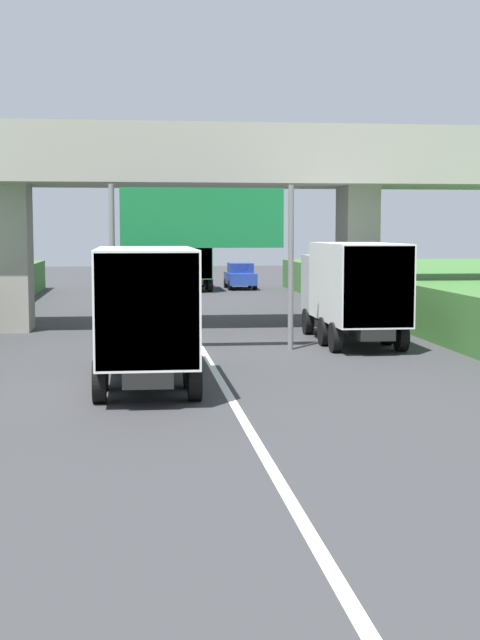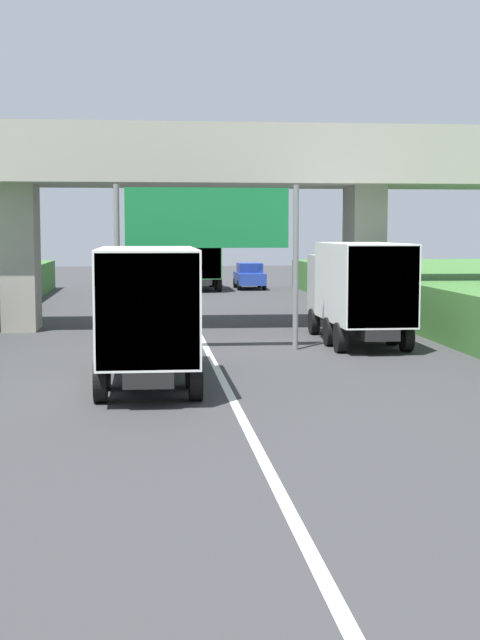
% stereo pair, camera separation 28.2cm
% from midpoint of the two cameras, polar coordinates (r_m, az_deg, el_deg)
% --- Properties ---
extents(lane_centre_stripe, '(0.20, 100.69, 0.01)m').
position_cam_midpoint_polar(lane_centre_stripe, '(28.50, -2.53, -2.12)').
color(lane_centre_stripe, white).
rests_on(lane_centre_stripe, ground).
extents(overpass_bridge, '(40.00, 4.80, 7.80)m').
position_cam_midpoint_polar(overpass_bridge, '(35.86, -3.48, 8.90)').
color(overpass_bridge, '#9E998E').
rests_on(overpass_bridge, ground).
extents(overhead_highway_sign, '(5.88, 0.18, 5.30)m').
position_cam_midpoint_polar(overhead_highway_sign, '(28.88, -2.66, 5.76)').
color(overhead_highway_sign, slate).
rests_on(overhead_highway_sign, ground).
extents(truck_green, '(2.44, 7.30, 3.44)m').
position_cam_midpoint_polar(truck_green, '(59.07, -3.26, 3.79)').
color(truck_green, black).
rests_on(truck_green, ground).
extents(truck_silver, '(2.44, 7.30, 3.44)m').
position_cam_midpoint_polar(truck_silver, '(31.16, 6.80, 2.08)').
color(truck_silver, black).
rests_on(truck_silver, ground).
extents(truck_black, '(2.44, 7.30, 3.44)m').
position_cam_midpoint_polar(truck_black, '(22.68, -6.34, 0.75)').
color(truck_black, black).
rests_on(truck_black, ground).
extents(car_blue, '(1.86, 4.10, 1.72)m').
position_cam_midpoint_polar(car_blue, '(59.66, -0.12, 2.79)').
color(car_blue, '#233D9E').
rests_on(car_blue, ground).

